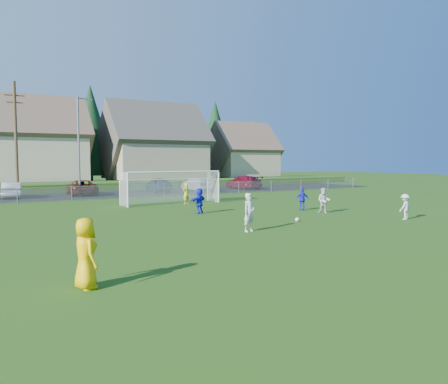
{
  "coord_description": "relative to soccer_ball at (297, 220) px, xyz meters",
  "views": [
    {
      "loc": [
        -13.29,
        -14.45,
        3.34
      ],
      "look_at": [
        0.0,
        8.0,
        1.4
      ],
      "focal_mm": 35.0,
      "sensor_mm": 36.0,
      "label": 1
    }
  ],
  "objects": [
    {
      "name": "soccer_goal",
      "position": [
        -2.02,
        12.4,
        1.52
      ],
      "size": [
        7.42,
        1.9,
        2.5
      ],
      "color": "white",
      "rests_on": "ground"
    },
    {
      "name": "streetlight",
      "position": [
        -6.46,
        22.35,
        4.73
      ],
      "size": [
        1.38,
        0.18,
        9.0
      ],
      "color": "slate",
      "rests_on": "ground"
    },
    {
      "name": "referee",
      "position": [
        -12.74,
        -6.74,
        0.82
      ],
      "size": [
        0.71,
        0.98,
        1.85
      ],
      "primitive_type": "imported",
      "rotation": [
        0.0,
        0.0,
        1.71
      ],
      "color": "#FFC005",
      "rests_on": "ground"
    },
    {
      "name": "ground",
      "position": [
        -2.02,
        -3.65,
        -0.11
      ],
      "size": [
        160.0,
        160.0,
        0.0
      ],
      "primitive_type": "plane",
      "color": "#193D0C",
      "rests_on": "ground"
    },
    {
      "name": "player_white_b",
      "position": [
        3.86,
        2.04,
        0.68
      ],
      "size": [
        0.93,
        0.97,
        1.58
      ],
      "primitive_type": "imported",
      "rotation": [
        0.0,
        0.0,
        -0.97
      ],
      "color": "silver",
      "rests_on": "ground"
    },
    {
      "name": "car_e",
      "position": [
        1.8,
        24.05,
        0.65
      ],
      "size": [
        2.1,
        4.56,
        1.51
      ],
      "primitive_type": "imported",
      "rotation": [
        0.0,
        0.0,
        3.07
      ],
      "color": "#151C4B",
      "rests_on": "ground"
    },
    {
      "name": "utility_pole",
      "position": [
        -11.52,
        23.35,
        5.04
      ],
      "size": [
        1.6,
        0.26,
        10.0
      ],
      "color": "#473321",
      "rests_on": "ground"
    },
    {
      "name": "car_f",
      "position": [
        5.71,
        23.18,
        0.59
      ],
      "size": [
        1.68,
        4.32,
        1.4
      ],
      "primitive_type": "imported",
      "rotation": [
        0.0,
        0.0,
        3.19
      ],
      "color": "#B3B3B3",
      "rests_on": "ground"
    },
    {
      "name": "player_blue_b",
      "position": [
        -2.91,
        5.86,
        0.68
      ],
      "size": [
        1.52,
        1.1,
        1.58
      ],
      "primitive_type": "imported",
      "rotation": [
        0.0,
        0.0,
        3.63
      ],
      "color": "#161BD2",
      "rests_on": "ground"
    },
    {
      "name": "car_b",
      "position": [
        -11.9,
        24.0,
        0.59
      ],
      "size": [
        2.04,
        4.41,
        1.4
      ],
      "primitive_type": "imported",
      "rotation": [
        0.0,
        0.0,
        3.01
      ],
      "color": "silver",
      "rests_on": "ground"
    },
    {
      "name": "houses_row",
      "position": [
        -0.04,
        38.81,
        7.22
      ],
      "size": [
        53.9,
        11.45,
        13.27
      ],
      "color": "tan",
      "rests_on": "ground"
    },
    {
      "name": "grass_embankment",
      "position": [
        -2.02,
        31.35,
        0.29
      ],
      "size": [
        70.0,
        6.0,
        0.8
      ],
      "primitive_type": "cube",
      "color": "#1E420F",
      "rests_on": "ground"
    },
    {
      "name": "car_g",
      "position": [
        12.02,
        23.74,
        0.64
      ],
      "size": [
        2.36,
        5.27,
        1.5
      ],
      "primitive_type": "imported",
      "rotation": [
        0.0,
        0.0,
        3.19
      ],
      "color": "maroon",
      "rests_on": "ground"
    },
    {
      "name": "player_blue_a",
      "position": [
        3.71,
        3.88,
        0.62
      ],
      "size": [
        0.92,
        0.66,
        1.45
      ],
      "primitive_type": "imported",
      "rotation": [
        0.0,
        0.0,
        2.73
      ],
      "color": "#161BD2",
      "rests_on": "ground"
    },
    {
      "name": "chainlink_fence",
      "position": [
        -2.02,
        18.35,
        0.52
      ],
      "size": [
        52.06,
        0.06,
        1.2
      ],
      "color": "gray",
      "rests_on": "ground"
    },
    {
      "name": "soccer_ball",
      "position": [
        0.0,
        0.0,
        0.0
      ],
      "size": [
        0.22,
        0.22,
        0.22
      ],
      "primitive_type": "sphere",
      "color": "white",
      "rests_on": "ground"
    },
    {
      "name": "car_c",
      "position": [
        -5.96,
        24.09,
        0.6
      ],
      "size": [
        2.74,
        5.28,
        1.42
      ],
      "primitive_type": "imported",
      "rotation": [
        0.0,
        0.0,
        3.07
      ],
      "color": "#4E0D08",
      "rests_on": "ground"
    },
    {
      "name": "tree_row",
      "position": [
        -0.97,
        45.08,
        6.8
      ],
      "size": [
        65.98,
        12.36,
        13.8
      ],
      "color": "#382616",
      "rests_on": "ground"
    },
    {
      "name": "player_white_a",
      "position": [
        -4.08,
        -1.42,
        0.79
      ],
      "size": [
        0.74,
        0.57,
        1.79
      ],
      "primitive_type": "imported",
      "rotation": [
        0.0,
        0.0,
        0.23
      ],
      "color": "silver",
      "rests_on": "ground"
    },
    {
      "name": "asphalt_lot",
      "position": [
        -2.02,
        23.85,
        -0.1
      ],
      "size": [
        60.0,
        60.0,
        0.0
      ],
      "primitive_type": "plane",
      "color": "black",
      "rests_on": "ground"
    },
    {
      "name": "player_white_c",
      "position": [
        5.69,
        -2.45,
        0.61
      ],
      "size": [
        0.99,
        0.65,
        1.43
      ],
      "primitive_type": "imported",
      "rotation": [
        0.0,
        0.0,
        3.28
      ],
      "color": "silver",
      "rests_on": "ground"
    },
    {
      "name": "goalkeeper",
      "position": [
        -1.1,
        11.52,
        0.68
      ],
      "size": [
        0.66,
        0.53,
        1.58
      ],
      "primitive_type": "imported",
      "rotation": [
        0.0,
        0.0,
        3.43
      ],
      "color": "yellow",
      "rests_on": "ground"
    }
  ]
}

